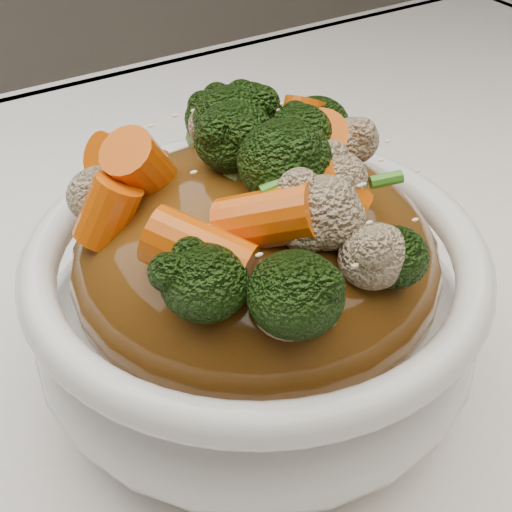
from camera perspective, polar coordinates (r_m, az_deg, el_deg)
tablecloth at (r=0.46m, az=-1.28°, el=-7.44°), size 1.20×0.80×0.04m
bowl at (r=0.39m, az=0.00°, el=-4.15°), size 0.31×0.31×0.09m
sauce_base at (r=0.37m, az=0.00°, el=-0.40°), size 0.24×0.24×0.10m
carrots at (r=0.33m, az=0.00°, el=8.95°), size 0.24×0.24×0.06m
broccoli at (r=0.33m, az=0.00°, el=8.78°), size 0.24×0.24×0.05m
cauliflower at (r=0.33m, az=0.00°, el=8.45°), size 0.24×0.24×0.04m
scallions at (r=0.33m, az=0.00°, el=9.12°), size 0.18×0.18×0.02m
sesame_seeds at (r=0.33m, az=0.00°, el=9.12°), size 0.22×0.22×0.01m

